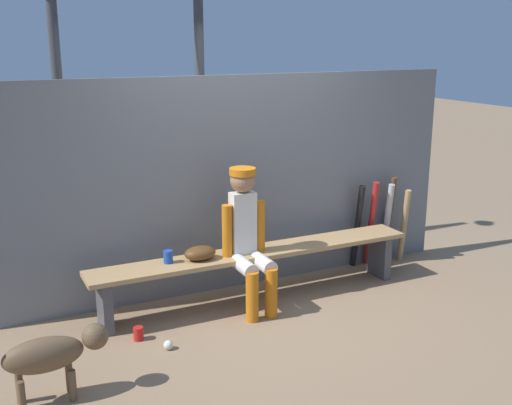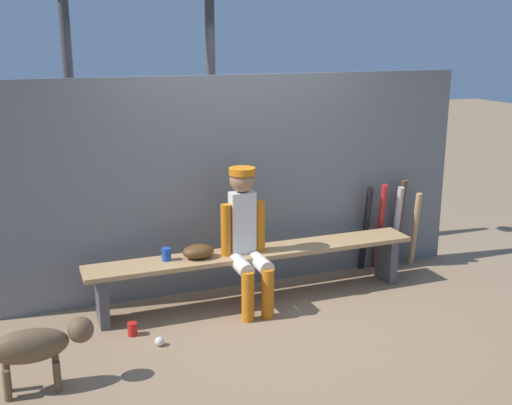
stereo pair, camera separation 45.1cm
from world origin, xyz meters
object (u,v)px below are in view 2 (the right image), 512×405
(bat_aluminum_black, at_px, (366,229))
(baseball_glove, at_px, (198,251))
(bat_aluminum_red, at_px, (380,227))
(baseball, at_px, (159,341))
(cup_on_ground, at_px, (133,329))
(player_seated, at_px, (247,234))
(bat_aluminum_silver, at_px, (396,228))
(cup_on_bench, at_px, (166,254))
(dog, at_px, (38,345))
(bat_wood_tan, at_px, (415,229))
(bat_wood_dark, at_px, (399,222))
(dugout_bench, at_px, (256,261))

(bat_aluminum_black, bearing_deg, baseball_glove, -170.33)
(baseball_glove, bearing_deg, bat_aluminum_red, 8.15)
(baseball, xyz_separation_m, cup_on_ground, (-0.16, 0.25, 0.02))
(player_seated, xyz_separation_m, bat_aluminum_red, (1.61, 0.40, -0.22))
(baseball, bearing_deg, bat_aluminum_black, 20.37)
(baseball_glove, relative_size, cup_on_ground, 2.55)
(bat_aluminum_silver, relative_size, cup_on_bench, 8.09)
(player_seated, xyz_separation_m, bat_aluminum_black, (1.46, 0.43, -0.24))
(player_seated, relative_size, bat_aluminum_red, 1.36)
(player_seated, distance_m, dog, 1.98)
(baseball_glove, height_order, bat_aluminum_red, bat_aluminum_red)
(baseball_glove, height_order, cup_on_ground, baseball_glove)
(bat_aluminum_black, distance_m, bat_wood_tan, 0.56)
(bat_aluminum_black, xyz_separation_m, baseball, (-2.35, -0.87, -0.41))
(dog, bearing_deg, cup_on_bench, 40.09)
(bat_aluminum_red, height_order, bat_aluminum_silver, bat_aluminum_red)
(cup_on_ground, distance_m, cup_on_bench, 0.70)
(bat_wood_dark, relative_size, baseball, 12.73)
(player_seated, bearing_deg, bat_aluminum_red, 13.89)
(player_seated, xyz_separation_m, bat_aluminum_silver, (1.77, 0.35, -0.24))
(bat_aluminum_black, bearing_deg, bat_wood_tan, -6.71)
(dog, bearing_deg, bat_aluminum_silver, 17.66)
(bat_aluminum_black, bearing_deg, dugout_bench, -166.53)
(bat_aluminum_black, distance_m, baseball, 2.54)
(baseball, height_order, dog, dog)
(dugout_bench, bearing_deg, cup_on_ground, -165.84)
(baseball_glove, bearing_deg, cup_on_bench, 171.44)
(dugout_bench, bearing_deg, bat_wood_tan, 7.65)
(dugout_bench, height_order, player_seated, player_seated)
(player_seated, relative_size, bat_wood_dark, 1.33)
(baseball_glove, xyz_separation_m, bat_wood_dark, (2.26, 0.32, -0.07))
(baseball, bearing_deg, bat_aluminum_red, 18.63)
(player_seated, height_order, bat_wood_dark, player_seated)
(baseball_glove, relative_size, bat_aluminum_black, 0.32)
(bat_wood_tan, distance_m, cup_on_bench, 2.70)
(bat_aluminum_red, bearing_deg, dog, -160.87)
(bat_aluminum_black, relative_size, bat_wood_tan, 1.11)
(bat_wood_tan, height_order, dog, bat_wood_tan)
(bat_wood_dark, bearing_deg, cup_on_bench, -173.78)
(bat_wood_tan, relative_size, dog, 0.95)
(bat_wood_dark, distance_m, bat_wood_tan, 0.19)
(baseball, relative_size, cup_on_bench, 0.67)
(dugout_bench, xyz_separation_m, cup_on_bench, (-0.81, 0.04, 0.15))
(bat_aluminum_red, xyz_separation_m, baseball, (-2.50, -0.84, -0.42))
(cup_on_bench, bearing_deg, bat_wood_tan, 4.48)
(bat_wood_dark, xyz_separation_m, baseball, (-2.75, -0.87, -0.43))
(bat_aluminum_silver, relative_size, baseball, 12.03)
(baseball_glove, bearing_deg, bat_wood_dark, 8.00)
(player_seated, relative_size, baseball, 16.97)
(player_seated, height_order, bat_aluminum_red, player_seated)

